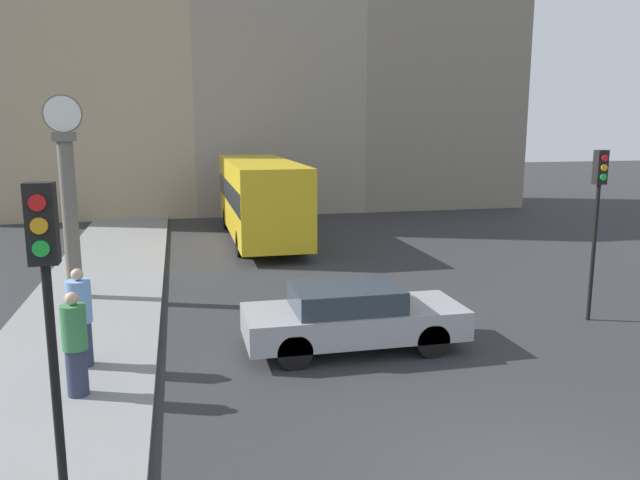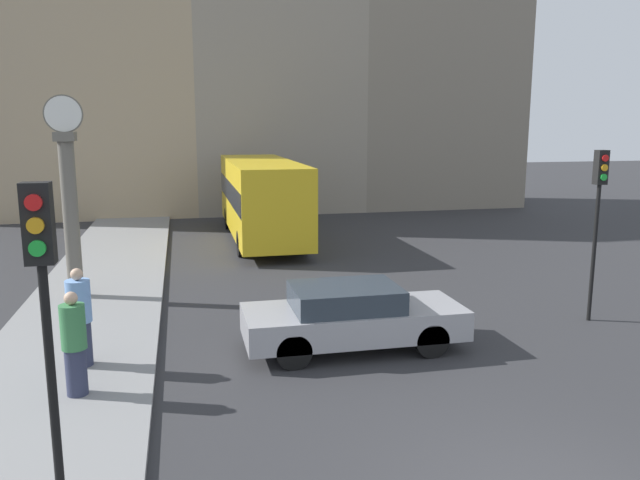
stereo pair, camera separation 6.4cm
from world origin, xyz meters
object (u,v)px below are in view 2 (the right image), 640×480
at_px(sedan_car, 352,316).
at_px(traffic_light_far, 598,200).
at_px(pedestrian_green_hoodie, 74,344).
at_px(pedestrian_blue_stripe, 80,318).
at_px(street_clock, 70,203).
at_px(bus_distant, 261,195).
at_px(traffic_light_near, 44,299).

distance_m(sedan_car, traffic_light_far, 6.26).
distance_m(pedestrian_green_hoodie, pedestrian_blue_stripe, 1.31).
relative_size(street_clock, pedestrian_green_hoodie, 2.91).
height_order(bus_distant, pedestrian_blue_stripe, bus_distant).
bearing_deg(street_clock, bus_distant, 52.21).
relative_size(bus_distant, pedestrian_green_hoodie, 5.44).
distance_m(bus_distant, traffic_light_near, 18.32).
xyz_separation_m(traffic_light_near, traffic_light_far, (10.38, 6.07, -0.08)).
xyz_separation_m(traffic_light_far, pedestrian_blue_stripe, (-10.97, -0.64, -1.77)).
distance_m(traffic_light_near, pedestrian_green_hoodie, 4.56).
xyz_separation_m(street_clock, pedestrian_blue_stripe, (0.85, -4.95, -1.52)).
relative_size(sedan_car, street_clock, 0.87).
xyz_separation_m(sedan_car, traffic_light_far, (5.86, 0.61, 2.11)).
relative_size(bus_distant, traffic_light_near, 2.46).
bearing_deg(traffic_light_near, sedan_car, 50.40).
xyz_separation_m(traffic_light_near, street_clock, (-1.44, 10.38, -0.33)).
relative_size(sedan_car, pedestrian_green_hoodie, 2.53).
bearing_deg(pedestrian_green_hoodie, sedan_car, 15.00).
height_order(sedan_car, pedestrian_blue_stripe, pedestrian_blue_stripe).
bearing_deg(pedestrian_green_hoodie, bus_distant, 70.68).
distance_m(traffic_light_far, pedestrian_blue_stripe, 11.13).
relative_size(pedestrian_green_hoodie, pedestrian_blue_stripe, 0.95).
xyz_separation_m(sedan_car, pedestrian_green_hoodie, (-5.01, -1.34, 0.30)).
bearing_deg(street_clock, traffic_light_near, -82.10).
height_order(sedan_car, traffic_light_near, traffic_light_near).
height_order(pedestrian_green_hoodie, pedestrian_blue_stripe, pedestrian_blue_stripe).
height_order(traffic_light_far, pedestrian_blue_stripe, traffic_light_far).
bearing_deg(pedestrian_green_hoodie, traffic_light_far, 10.16).
relative_size(sedan_car, bus_distant, 0.46).
bearing_deg(traffic_light_near, pedestrian_green_hoodie, 96.81).
bearing_deg(pedestrian_green_hoodie, pedestrian_blue_stripe, 94.44).
xyz_separation_m(bus_distant, pedestrian_green_hoodie, (-4.79, -13.65, -0.77)).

